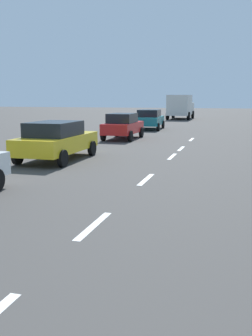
{
  "coord_description": "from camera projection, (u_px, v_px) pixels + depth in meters",
  "views": [
    {
      "loc": [
        2.68,
        4.87,
        2.53
      ],
      "look_at": [
        0.51,
        12.45,
        1.1
      ],
      "focal_mm": 41.76,
      "sensor_mm": 36.0,
      "label": 1
    }
  ],
  "objects": [
    {
      "name": "ground_plane",
      "position": [
        166.0,
        162.0,
        15.48
      ],
      "size": [
        160.0,
        160.0,
        0.0
      ],
      "primitive_type": "plane",
      "color": "#423F3D"
    },
    {
      "name": "lane_stripe_6",
      "position": [
        181.0,
        149.0,
        19.53
      ],
      "size": [
        0.16,
        1.8,
        0.01
      ],
      "primitive_type": "cube",
      "color": "white",
      "rests_on": "ground"
    },
    {
      "name": "delivery_truck",
      "position": [
        181.0,
        106.0,
        45.95
      ],
      "size": [
        2.72,
        6.26,
        2.8
      ],
      "rotation": [
        0.0,
        0.0,
        -0.01
      ],
      "color": "beige",
      "rests_on": "ground"
    },
    {
      "name": "lane_stripe_4",
      "position": [
        146.0,
        179.0,
        12.18
      ],
      "size": [
        0.16,
        1.8,
        0.01
      ],
      "primitive_type": "cube",
      "color": "white",
      "rests_on": "ground"
    },
    {
      "name": "parked_car_yellow",
      "position": [
        56.0,
        140.0,
        15.85
      ],
      "size": [
        2.07,
        4.47,
        1.57
      ],
      "rotation": [
        0.0,
        0.0,
        0.0
      ],
      "color": "gold",
      "rests_on": "ground"
    },
    {
      "name": "lane_stripe_7",
      "position": [
        191.0,
        139.0,
        23.76
      ],
      "size": [
        0.16,
        1.8,
        0.01
      ],
      "primitive_type": "cube",
      "color": "white",
      "rests_on": "ground"
    },
    {
      "name": "lane_stripe_5",
      "position": [
        172.0,
        156.0,
        16.92
      ],
      "size": [
        0.16,
        1.8,
        0.01
      ],
      "primitive_type": "cube",
      "color": "white",
      "rests_on": "ground"
    },
    {
      "name": "parked_car_red",
      "position": [
        123.0,
        125.0,
        23.91
      ],
      "size": [
        1.84,
        3.95,
        1.57
      ],
      "rotation": [
        0.0,
        0.0,
        0.0
      ],
      "color": "red",
      "rests_on": "ground"
    },
    {
      "name": "lane_stripe_3",
      "position": [
        94.0,
        225.0,
        7.81
      ],
      "size": [
        0.16,
        1.8,
        0.01
      ],
      "primitive_type": "cube",
      "color": "white",
      "rests_on": "ground"
    },
    {
      "name": "parked_car_teal",
      "position": [
        150.0,
        119.0,
        31.15
      ],
      "size": [
        2.17,
        4.37,
        1.57
      ],
      "rotation": [
        0.0,
        0.0,
        0.06
      ],
      "color": "#14727A",
      "rests_on": "ground"
    }
  ]
}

